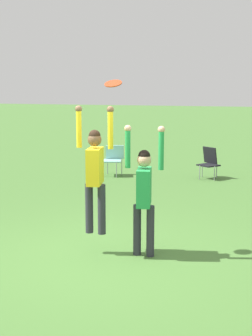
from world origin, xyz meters
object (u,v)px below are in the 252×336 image
Objects in this scene: person_jumping at (95,168)px; frisbee at (113,83)px; person_defending at (144,189)px; camping_chair_2 at (113,158)px; camping_chair_0 at (209,161)px.

person_jumping is 7.40× the size of frisbee.
person_jumping is 0.80m from person_defending.
person_jumping is at bearing 89.21° from camping_chair_2.
person_defending reaches higher than camping_chair_2.
person_defending is (0.72, 0.17, -0.30)m from person_jumping.
person_jumping is 6.79m from camping_chair_0.
frisbee is at bearing -56.38° from person_jumping.
camping_chair_2 is (-2.80, 6.09, -0.52)m from person_defending.
person_defending is 2.27× the size of camping_chair_0.
person_jumping is at bearing -90.00° from person_defending.
frisbee is 6.82m from camping_chair_0.
frisbee is at bearing 91.64° from camping_chair_2.
person_jumping is 0.98× the size of person_defending.
frisbee reaches higher than camping_chair_2.
camping_chair_0 is at bearing 167.60° from person_defending.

